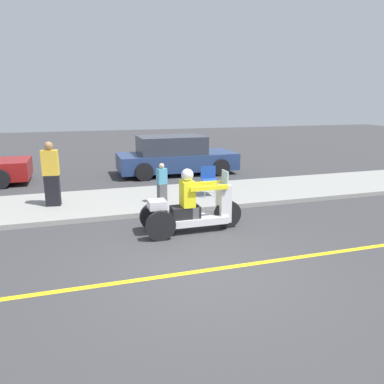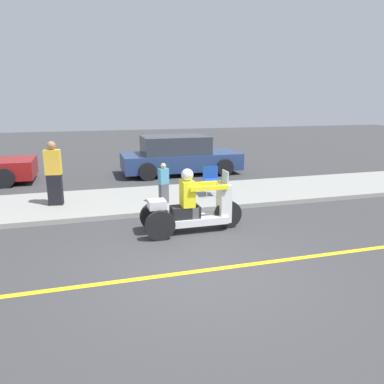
# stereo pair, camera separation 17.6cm
# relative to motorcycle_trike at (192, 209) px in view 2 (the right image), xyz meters

# --- Properties ---
(ground_plane) EXTENTS (60.00, 60.00, 0.00)m
(ground_plane) POSITION_rel_motorcycle_trike_xyz_m (-0.39, -1.91, -0.50)
(ground_plane) COLOR #38383A
(lane_stripe) EXTENTS (24.00, 0.12, 0.01)m
(lane_stripe) POSITION_rel_motorcycle_trike_xyz_m (0.00, -1.91, -0.50)
(lane_stripe) COLOR gold
(lane_stripe) RESTS_ON ground
(sidewalk_strip) EXTENTS (28.00, 2.80, 0.12)m
(sidewalk_strip) POSITION_rel_motorcycle_trike_xyz_m (-0.39, 2.69, -0.44)
(sidewalk_strip) COLOR gray
(sidewalk_strip) RESTS_ON ground
(motorcycle_trike) EXTENTS (2.22, 0.75, 1.39)m
(motorcycle_trike) POSITION_rel_motorcycle_trike_xyz_m (0.00, 0.00, 0.00)
(motorcycle_trike) COLOR black
(motorcycle_trike) RESTS_ON ground
(spectator_far_back) EXTENTS (0.42, 0.29, 1.65)m
(spectator_far_back) POSITION_rel_motorcycle_trike_xyz_m (-2.93, 2.63, 0.42)
(spectator_far_back) COLOR black
(spectator_far_back) RESTS_ON sidewalk_strip
(spectator_mid_group) EXTENTS (0.29, 0.22, 1.07)m
(spectator_mid_group) POSITION_rel_motorcycle_trike_xyz_m (-0.19, 2.01, 0.14)
(spectator_mid_group) COLOR #515156
(spectator_mid_group) RESTS_ON sidewalk_strip
(folding_chair_set_back) EXTENTS (0.49, 0.49, 0.82)m
(folding_chair_set_back) POSITION_rel_motorcycle_trike_xyz_m (1.30, 2.46, 0.13)
(folding_chair_set_back) COLOR #A5A8AD
(folding_chair_set_back) RESTS_ON sidewalk_strip
(parked_car_lot_center) EXTENTS (4.46, 2.04, 1.45)m
(parked_car_lot_center) POSITION_rel_motorcycle_trike_xyz_m (1.34, 6.37, 0.19)
(parked_car_lot_center) COLOR navy
(parked_car_lot_center) RESTS_ON ground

